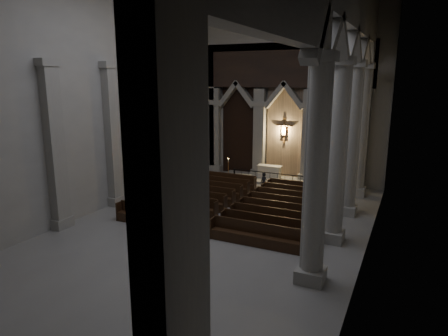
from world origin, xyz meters
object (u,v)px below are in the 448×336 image
at_px(candle_stand_right, 317,186).
at_px(worshipper, 264,183).
at_px(altar_rail, 270,177).
at_px(candle_stand_left, 228,174).
at_px(altar, 269,171).
at_px(pews, 237,205).

relative_size(candle_stand_right, worshipper, 1.07).
height_order(altar_rail, candle_stand_left, candle_stand_left).
distance_m(altar, candle_stand_left, 2.98).
bearing_deg(candle_stand_left, worshipper, -29.56).
bearing_deg(altar_rail, candle_stand_right, 4.63).
xyz_separation_m(altar_rail, candle_stand_right, (3.12, 0.25, -0.30)).
xyz_separation_m(candle_stand_left, candle_stand_right, (6.36, -0.14, -0.05)).
relative_size(altar_rail, candle_stand_left, 3.24).
xyz_separation_m(altar_rail, worshipper, (0.12, -1.51, -0.02)).
xyz_separation_m(candle_stand_right, pews, (-3.12, -5.64, -0.06)).
xyz_separation_m(pews, worshipper, (0.12, 3.87, 0.34)).
bearing_deg(candle_stand_right, candle_stand_left, 178.74).
relative_size(altar_rail, candle_stand_right, 3.69).
distance_m(altar, pews, 7.39).
bearing_deg(worshipper, altar_rail, 112.87).
xyz_separation_m(altar_rail, candle_stand_left, (-3.24, 0.39, -0.25)).
distance_m(candle_stand_right, pews, 6.44).
bearing_deg(altar_rail, altar, 109.95).
bearing_deg(candle_stand_left, altar, 31.81).
bearing_deg(worshipper, candle_stand_left, 168.85).
height_order(candle_stand_right, pews, candle_stand_right).
height_order(altar, pews, altar).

